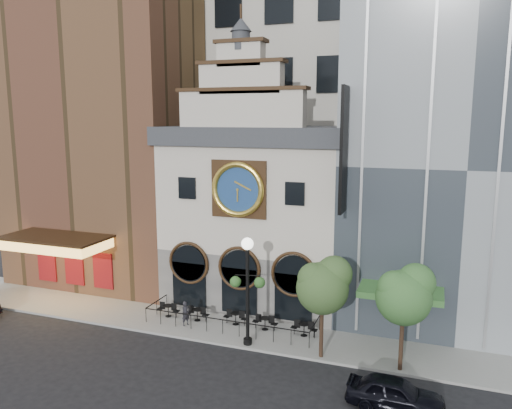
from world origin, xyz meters
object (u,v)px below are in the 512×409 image
object	(u,v)px
bistro_1	(197,314)
bistro_2	(236,317)
lamppost	(248,279)
pedestrian	(186,313)
tree_left	(324,284)
bistro_4	(304,328)
bistro_0	(168,310)
car_right	(395,393)
tree_right	(405,293)
bistro_3	(265,322)

from	to	relation	value
bistro_1	bistro_2	xyz separation A→B (m)	(2.54, 0.26, 0.00)
bistro_1	lamppost	world-z (taller)	lamppost
pedestrian	tree_left	distance (m)	9.55
bistro_4	pedestrian	xyz separation A→B (m)	(-7.30, -1.03, 0.31)
bistro_0	pedestrian	world-z (taller)	pedestrian
bistro_4	pedestrian	bearing A→B (deg)	-171.96
car_right	tree_right	bearing A→B (deg)	0.94
bistro_0	bistro_1	bearing A→B (deg)	1.50
bistro_0	bistro_1	distance (m)	2.07
bistro_0	bistro_3	distance (m)	6.59
bistro_3	bistro_4	world-z (taller)	same
pedestrian	lamppost	xyz separation A→B (m)	(4.56, -1.13, 3.09)
bistro_0	bistro_4	bearing A→B (deg)	1.10
lamppost	bistro_4	bearing A→B (deg)	24.67
bistro_0	tree_right	xyz separation A→B (m)	(14.75, -2.01, 3.64)
car_right	tree_left	world-z (taller)	tree_left
bistro_4	tree_left	bearing A→B (deg)	-54.29
bistro_1	pedestrian	bearing A→B (deg)	-109.97
bistro_1	bistro_3	xyz separation A→B (m)	(4.51, 0.16, 0.00)
lamppost	tree_left	xyz separation A→B (m)	(4.32, -0.03, 0.24)
bistro_3	tree_right	world-z (taller)	tree_right
pedestrian	lamppost	size ratio (longest dim) A/B	0.25
car_right	lamppost	world-z (taller)	lamppost
lamppost	tree_right	distance (m)	8.46
bistro_4	car_right	bearing A→B (deg)	-45.08
bistro_2	bistro_3	bearing A→B (deg)	-3.09
bistro_0	lamppost	xyz separation A→B (m)	(6.29, -1.99, 3.40)
bistro_2	car_right	bearing A→B (deg)	-29.99
bistro_3	bistro_1	bearing A→B (deg)	-178.01
bistro_1	car_right	world-z (taller)	car_right
bistro_0	bistro_4	size ratio (longest dim) A/B	1.00
bistro_1	bistro_3	size ratio (longest dim) A/B	1.00
pedestrian	lamppost	distance (m)	5.62
pedestrian	car_right	bearing A→B (deg)	-84.61
bistro_2	bistro_4	distance (m)	4.44
pedestrian	tree_right	world-z (taller)	tree_right
bistro_0	car_right	distance (m)	15.71
bistro_3	pedestrian	world-z (taller)	pedestrian
pedestrian	tree_right	distance (m)	13.48
bistro_4	bistro_3	bearing A→B (deg)	179.12
bistro_0	car_right	xyz separation A→B (m)	(14.71, -5.51, 0.12)
bistro_1	lamppost	size ratio (longest dim) A/B	0.25
bistro_0	pedestrian	bearing A→B (deg)	-26.26
bistro_2	bistro_3	xyz separation A→B (m)	(1.98, -0.11, 0.00)
bistro_1	bistro_4	distance (m)	6.97
tree_left	tree_right	xyz separation A→B (m)	(4.14, 0.00, 0.00)
bistro_1	bistro_3	world-z (taller)	same
bistro_3	lamppost	bearing A→B (deg)	-97.50
bistro_3	tree_right	distance (m)	9.22
pedestrian	bistro_0	bearing A→B (deg)	88.88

